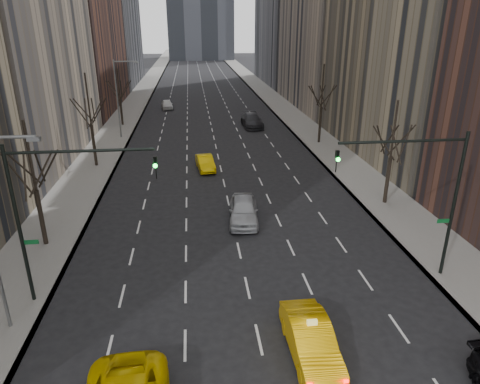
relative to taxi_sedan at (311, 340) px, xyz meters
name	(u,v)px	position (x,y,z in m)	size (l,w,h in m)	color
sidewalk_left	(136,102)	(-14.23, 63.21, -0.72)	(4.50, 320.00, 0.15)	slate
sidewalk_right	(273,100)	(10.27, 63.21, -0.72)	(4.50, 320.00, 0.15)	slate
tree_lw_b	(36,191)	(-13.98, 11.21, 2.92)	(3.36, 3.50, 7.82)	black
tree_lw_c	(91,126)	(-13.98, 27.21, 3.24)	(3.36, 3.50, 8.74)	black
tree_lw_d	(120,99)	(-13.98, 45.21, 2.77)	(3.36, 3.50, 7.36)	black
tree_rw_b	(390,158)	(10.02, 15.21, 2.92)	(3.36, 3.50, 7.82)	black
tree_rw_c	(321,109)	(10.02, 33.21, 3.24)	(3.36, 3.50, 8.74)	black
traffic_mast_left	(52,200)	(-11.09, 5.21, 4.69)	(6.69, 0.39, 8.00)	black
traffic_mast_right	(427,184)	(7.13, 5.21, 4.69)	(6.69, 0.39, 8.00)	black
streetlight_far	(120,91)	(-12.82, 38.21, 4.82)	(2.83, 0.22, 9.00)	slate
taxi_sedan	(311,340)	(0.00, 0.00, 0.00)	(1.68, 4.83, 1.59)	#FFB805
silver_sedan_ahead	(243,210)	(-1.21, 13.38, 0.05)	(1.99, 4.95, 1.69)	#ABADB3
far_taxi	(205,163)	(-3.46, 25.13, -0.12)	(1.43, 4.11, 1.36)	yellow
far_suv_grey	(252,120)	(3.45, 42.49, 0.07)	(2.44, 6.00, 1.74)	#29292E
far_car_white	(167,104)	(-8.49, 56.79, -0.07)	(1.72, 4.26, 1.45)	white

